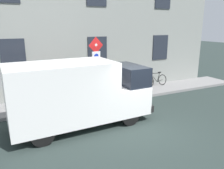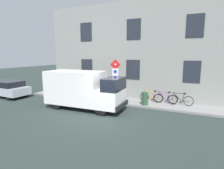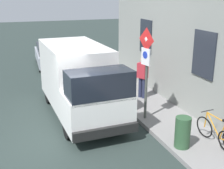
{
  "view_description": "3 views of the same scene",
  "coord_description": "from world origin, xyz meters",
  "px_view_note": "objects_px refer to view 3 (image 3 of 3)",
  "views": [
    {
      "loc": [
        -6.51,
        4.63,
        3.79
      ],
      "look_at": [
        2.3,
        0.37,
        1.19
      ],
      "focal_mm": 35.91,
      "sensor_mm": 36.0,
      "label": 1
    },
    {
      "loc": [
        -8.79,
        -4.49,
        3.63
      ],
      "look_at": [
        3.03,
        0.96,
        1.46
      ],
      "focal_mm": 29.34,
      "sensor_mm": 36.0,
      "label": 2
    },
    {
      "loc": [
        -1.07,
        -7.79,
        4.35
      ],
      "look_at": [
        2.24,
        1.43,
        1.28
      ],
      "focal_mm": 47.36,
      "sensor_mm": 36.0,
      "label": 3
    }
  ],
  "objects_px": {
    "delivery_van": "(79,79)",
    "parked_hatchback": "(51,54)",
    "litter_bin": "(183,132)",
    "bicycle_orange": "(217,133)",
    "pedestrian": "(142,76)",
    "sign_post_stacked": "(146,61)"
  },
  "relations": [
    {
      "from": "delivery_van",
      "to": "parked_hatchback",
      "type": "height_order",
      "value": "delivery_van"
    },
    {
      "from": "parked_hatchback",
      "to": "litter_bin",
      "type": "distance_m",
      "value": 11.65
    },
    {
      "from": "delivery_van",
      "to": "bicycle_orange",
      "type": "relative_size",
      "value": 3.15
    },
    {
      "from": "parked_hatchback",
      "to": "litter_bin",
      "type": "xyz_separation_m",
      "value": [
        1.9,
        -11.49,
        -0.14
      ]
    },
    {
      "from": "parked_hatchback",
      "to": "pedestrian",
      "type": "xyz_separation_m",
      "value": [
        2.6,
        -7.37,
        0.34
      ]
    },
    {
      "from": "litter_bin",
      "to": "pedestrian",
      "type": "bearing_deg",
      "value": 80.41
    },
    {
      "from": "pedestrian",
      "to": "litter_bin",
      "type": "relative_size",
      "value": 1.91
    },
    {
      "from": "sign_post_stacked",
      "to": "pedestrian",
      "type": "height_order",
      "value": "sign_post_stacked"
    },
    {
      "from": "parked_hatchback",
      "to": "pedestrian",
      "type": "relative_size",
      "value": 2.37
    },
    {
      "from": "sign_post_stacked",
      "to": "litter_bin",
      "type": "bearing_deg",
      "value": -86.38
    },
    {
      "from": "delivery_van",
      "to": "litter_bin",
      "type": "bearing_deg",
      "value": 27.15
    },
    {
      "from": "sign_post_stacked",
      "to": "bicycle_orange",
      "type": "relative_size",
      "value": 1.76
    },
    {
      "from": "delivery_van",
      "to": "bicycle_orange",
      "type": "distance_m",
      "value": 5.02
    },
    {
      "from": "parked_hatchback",
      "to": "litter_bin",
      "type": "height_order",
      "value": "parked_hatchback"
    },
    {
      "from": "parked_hatchback",
      "to": "litter_bin",
      "type": "bearing_deg",
      "value": -168.02
    },
    {
      "from": "pedestrian",
      "to": "litter_bin",
      "type": "height_order",
      "value": "pedestrian"
    },
    {
      "from": "sign_post_stacked",
      "to": "litter_bin",
      "type": "relative_size",
      "value": 3.35
    },
    {
      "from": "sign_post_stacked",
      "to": "delivery_van",
      "type": "relative_size",
      "value": 0.56
    },
    {
      "from": "delivery_van",
      "to": "parked_hatchback",
      "type": "distance_m",
      "value": 7.84
    },
    {
      "from": "pedestrian",
      "to": "sign_post_stacked",
      "type": "bearing_deg",
      "value": 39.23
    },
    {
      "from": "parked_hatchback",
      "to": "sign_post_stacked",
      "type": "bearing_deg",
      "value": -166.7
    },
    {
      "from": "bicycle_orange",
      "to": "pedestrian",
      "type": "height_order",
      "value": "pedestrian"
    }
  ]
}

